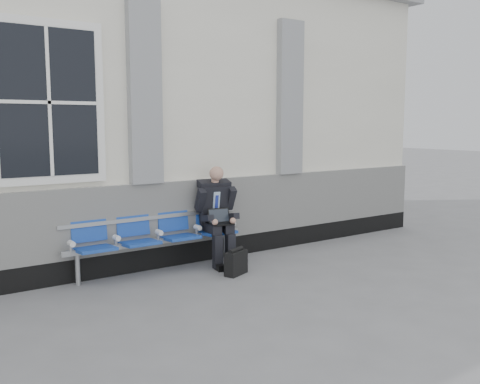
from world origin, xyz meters
TOP-DOWN VIEW (x-y plane):
  - ground at (0.00, 0.00)m, footprint 70.00×70.00m
  - bench at (1.68, 1.32)m, footprint 2.60×0.47m
  - businessman at (2.56, 1.19)m, footprint 0.60×0.80m
  - briefcase at (2.46, 0.56)m, footprint 0.39×0.27m

SIDE VIEW (x-z plane):
  - ground at x=0.00m, z-range 0.00..0.00m
  - briefcase at x=2.46m, z-range -0.01..0.35m
  - bench at x=1.68m, z-range 0.10..1.01m
  - businessman at x=2.56m, z-range 0.06..1.46m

